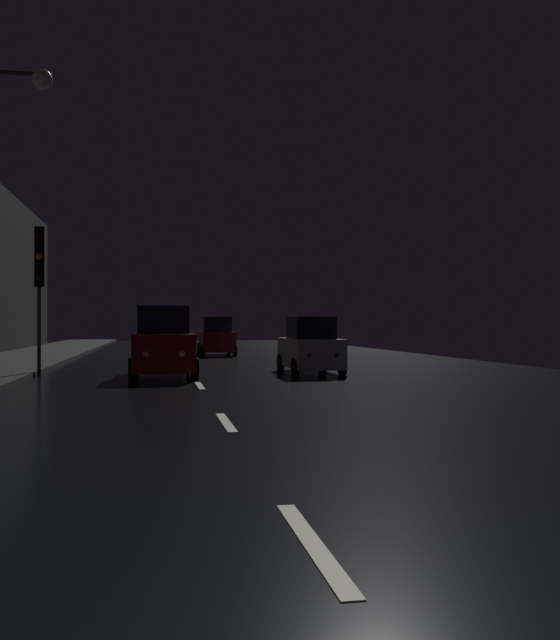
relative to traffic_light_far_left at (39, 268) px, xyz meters
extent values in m
cube|color=black|center=(4.80, 3.86, -3.44)|extent=(26.61, 84.00, 0.02)
cube|color=beige|center=(4.80, -17.64, -3.43)|extent=(0.16, 2.20, 0.01)
cube|color=beige|center=(4.80, -11.14, -3.43)|extent=(0.16, 2.20, 0.01)
cube|color=beige|center=(4.80, -4.18, -3.43)|extent=(0.16, 2.20, 0.01)
cube|color=beige|center=(4.80, 4.24, -3.43)|extent=(0.16, 2.20, 0.01)
cube|color=beige|center=(4.80, 7.64, -3.43)|extent=(0.16, 2.20, 0.01)
cylinder|color=#38383A|center=(0.00, 0.02, -2.01)|extent=(0.12, 0.12, 2.84)
cube|color=black|center=(0.00, 0.02, 0.36)|extent=(0.36, 0.39, 1.90)
sphere|color=black|center=(0.03, -0.16, 0.99)|extent=(0.22, 0.22, 0.22)
sphere|color=orange|center=(0.03, -0.16, 0.36)|extent=(0.22, 0.22, 0.22)
sphere|color=black|center=(0.03, -0.16, -0.27)|extent=(0.22, 0.22, 0.22)
cylinder|color=#2D2D30|center=(0.50, -7.15, 3.66)|extent=(1.40, 0.10, 0.10)
sphere|color=beige|center=(1.20, -7.15, 3.56)|extent=(0.44, 0.44, 0.44)
cube|color=maroon|center=(3.87, -0.66, -2.64)|extent=(1.85, 4.31, 1.13)
cube|color=black|center=(3.87, -0.51, -1.64)|extent=(1.57, 2.16, 0.86)
cylinder|color=black|center=(4.77, -2.17, -3.10)|extent=(0.23, 0.66, 0.66)
cylinder|color=black|center=(2.96, -2.17, -3.10)|extent=(0.23, 0.66, 0.66)
cylinder|color=black|center=(4.77, 0.85, -3.10)|extent=(0.23, 0.66, 0.66)
cylinder|color=black|center=(2.96, 0.85, -3.10)|extent=(0.23, 0.66, 0.66)
sphere|color=white|center=(4.38, -2.78, -2.64)|extent=(0.18, 0.18, 0.18)
sphere|color=white|center=(3.36, -2.78, -2.64)|extent=(0.18, 0.18, 0.18)
sphere|color=red|center=(4.38, 1.45, -2.64)|extent=(0.18, 0.18, 0.18)
sphere|color=red|center=(3.36, 1.45, -2.64)|extent=(0.18, 0.18, 0.18)
cube|color=maroon|center=(6.83, 13.91, -2.71)|extent=(1.69, 3.94, 1.03)
cube|color=black|center=(6.83, 13.76, -1.80)|extent=(1.43, 1.97, 0.79)
cylinder|color=black|center=(6.00, 15.28, -3.13)|extent=(0.21, 0.60, 0.60)
cylinder|color=black|center=(7.65, 15.28, -3.13)|extent=(0.21, 0.60, 0.60)
cylinder|color=black|center=(6.00, 12.53, -3.13)|extent=(0.21, 0.60, 0.60)
cylinder|color=black|center=(7.65, 12.53, -3.13)|extent=(0.21, 0.60, 0.60)
sphere|color=slate|center=(6.36, 15.84, -2.71)|extent=(0.17, 0.17, 0.17)
sphere|color=slate|center=(7.29, 15.84, -2.71)|extent=(0.17, 0.17, 0.17)
sphere|color=red|center=(6.36, 11.97, -2.71)|extent=(0.17, 0.17, 0.17)
sphere|color=red|center=(7.29, 11.97, -2.71)|extent=(0.17, 0.17, 0.17)
cube|color=silver|center=(8.80, 0.07, -2.75)|extent=(1.59, 3.71, 0.97)
cube|color=black|center=(8.80, -0.06, -1.89)|extent=(1.35, 1.85, 0.74)
cylinder|color=black|center=(8.03, 1.37, -3.15)|extent=(0.19, 0.56, 0.56)
cylinder|color=black|center=(9.58, 1.37, -3.15)|extent=(0.19, 0.56, 0.56)
cylinder|color=black|center=(8.03, -1.23, -3.15)|extent=(0.19, 0.56, 0.56)
cylinder|color=black|center=(9.58, -1.23, -3.15)|extent=(0.19, 0.56, 0.56)
sphere|color=slate|center=(8.37, 1.88, -2.75)|extent=(0.16, 0.16, 0.16)
sphere|color=slate|center=(9.24, 1.88, -2.75)|extent=(0.16, 0.16, 0.16)
sphere|color=red|center=(8.37, -1.75, -2.75)|extent=(0.16, 0.16, 0.16)
sphere|color=red|center=(9.24, -1.75, -2.75)|extent=(0.16, 0.16, 0.16)
camera|label=1|loc=(3.63, -22.70, -1.76)|focal=38.53mm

